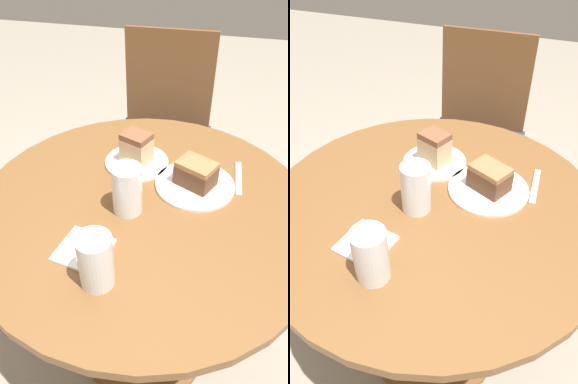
% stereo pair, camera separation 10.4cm
% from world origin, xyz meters
% --- Properties ---
extents(ground_plane, '(8.00, 8.00, 0.00)m').
position_xyz_m(ground_plane, '(0.00, 0.00, 0.00)').
color(ground_plane, gray).
extents(table, '(0.97, 0.97, 0.76)m').
position_xyz_m(table, '(0.00, 0.00, 0.57)').
color(table, brown).
rests_on(table, ground_plane).
extents(chair, '(0.47, 0.43, 0.96)m').
position_xyz_m(chair, '(-0.09, 0.83, 0.51)').
color(chair, brown).
rests_on(chair, ground_plane).
extents(plate_near, '(0.24, 0.24, 0.01)m').
position_xyz_m(plate_near, '(0.13, 0.11, 0.77)').
color(plate_near, white).
rests_on(plate_near, table).
extents(plate_far, '(0.20, 0.20, 0.01)m').
position_xyz_m(plate_far, '(-0.07, 0.18, 0.77)').
color(plate_far, white).
rests_on(plate_far, table).
extents(cake_slice_near, '(0.13, 0.12, 0.08)m').
position_xyz_m(cake_slice_near, '(0.13, 0.11, 0.81)').
color(cake_slice_near, brown).
rests_on(cake_slice_near, plate_near).
extents(cake_slice_far, '(0.11, 0.10, 0.10)m').
position_xyz_m(cake_slice_far, '(-0.07, 0.18, 0.82)').
color(cake_slice_far, tan).
rests_on(cake_slice_far, plate_far).
extents(glass_lemonade, '(0.08, 0.08, 0.14)m').
position_xyz_m(glass_lemonade, '(-0.04, -0.29, 0.83)').
color(glass_lemonade, beige).
rests_on(glass_lemonade, table).
extents(glass_water, '(0.08, 0.08, 0.14)m').
position_xyz_m(glass_water, '(-0.04, -0.04, 0.83)').
color(glass_water, silver).
rests_on(glass_water, table).
extents(napkin_stack, '(0.14, 0.14, 0.01)m').
position_xyz_m(napkin_stack, '(-0.11, -0.21, 0.77)').
color(napkin_stack, white).
rests_on(napkin_stack, table).
extents(fork, '(0.03, 0.17, 0.00)m').
position_xyz_m(fork, '(0.26, 0.17, 0.77)').
color(fork, silver).
rests_on(fork, table).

